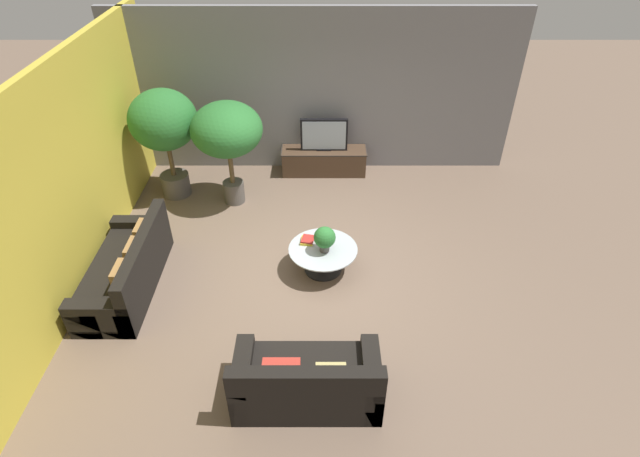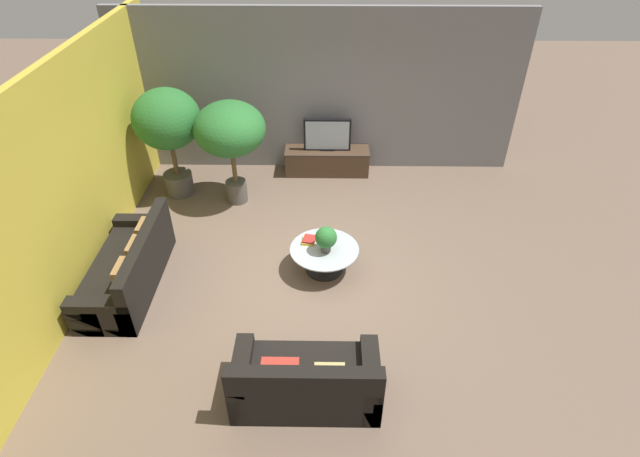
{
  "view_description": "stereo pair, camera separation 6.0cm",
  "coord_description": "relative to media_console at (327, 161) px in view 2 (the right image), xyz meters",
  "views": [
    {
      "loc": [
        0.09,
        -5.62,
        4.91
      ],
      "look_at": [
        0.07,
        0.32,
        0.55
      ],
      "focal_mm": 28.0,
      "sensor_mm": 36.0,
      "label": 1
    },
    {
      "loc": [
        0.15,
        -5.62,
        4.91
      ],
      "look_at": [
        0.07,
        0.32,
        0.55
      ],
      "focal_mm": 28.0,
      "sensor_mm": 36.0,
      "label": 2
    }
  ],
  "objects": [
    {
      "name": "back_wall_stone",
      "position": [
        -0.17,
        0.32,
        1.24
      ],
      "size": [
        7.4,
        0.12,
        3.0
      ],
      "primitive_type": "cube",
      "color": "slate",
      "rests_on": "ground"
    },
    {
      "name": "couch_near_entry",
      "position": [
        -0.22,
        -5.13,
        0.03
      ],
      "size": [
        1.63,
        0.84,
        0.84
      ],
      "rotation": [
        0.0,
        0.0,
        3.14
      ],
      "color": "black",
      "rests_on": "ground"
    },
    {
      "name": "remote_black",
      "position": [
        0.11,
        -2.64,
        0.15
      ],
      "size": [
        0.05,
        0.16,
        0.02
      ],
      "primitive_type": "cube",
      "rotation": [
        0.0,
        0.0,
        0.09
      ],
      "color": "black",
      "rests_on": "coffee_table"
    },
    {
      "name": "potted_plant_tabletop",
      "position": [
        -0.01,
        -2.96,
        0.37
      ],
      "size": [
        0.31,
        0.31,
        0.4
      ],
      "color": "#514C47",
      "rests_on": "coffee_table"
    },
    {
      "name": "side_wall_left",
      "position": [
        -3.43,
        -2.74,
        1.24
      ],
      "size": [
        0.12,
        7.4,
        3.0
      ],
      "primitive_type": "cube",
      "color": "gold",
      "rests_on": "ground"
    },
    {
      "name": "couch_by_wall",
      "position": [
        -2.79,
        -3.27,
        0.03
      ],
      "size": [
        0.84,
        2.01,
        0.84
      ],
      "rotation": [
        0.0,
        0.0,
        -1.57
      ],
      "color": "black",
      "rests_on": "ground"
    },
    {
      "name": "book_stack",
      "position": [
        -0.26,
        -2.75,
        0.17
      ],
      "size": [
        0.22,
        0.24,
        0.06
      ],
      "color": "gold",
      "rests_on": "coffee_table"
    },
    {
      "name": "potted_palm_corner",
      "position": [
        -1.6,
        -1.03,
        1.09
      ],
      "size": [
        1.18,
        1.18,
        1.84
      ],
      "color": "#514C47",
      "rests_on": "ground"
    },
    {
      "name": "coffee_table",
      "position": [
        -0.03,
        -2.91,
        0.02
      ],
      "size": [
        1.01,
        1.01,
        0.4
      ],
      "color": "black",
      "rests_on": "ground"
    },
    {
      "name": "potted_palm_tall",
      "position": [
        -2.7,
        -0.78,
        1.11
      ],
      "size": [
        1.14,
        1.14,
        1.96
      ],
      "color": "#514C47",
      "rests_on": "ground"
    },
    {
      "name": "television",
      "position": [
        0.0,
        -0.0,
        0.54
      ],
      "size": [
        0.88,
        0.13,
        0.62
      ],
      "color": "black",
      "rests_on": "media_console"
    },
    {
      "name": "ground_plane",
      "position": [
        -0.17,
        -2.94,
        -0.26
      ],
      "size": [
        24.0,
        24.0,
        0.0
      ],
      "primitive_type": "plane",
      "color": "brown"
    },
    {
      "name": "media_console",
      "position": [
        0.0,
        0.0,
        0.0
      ],
      "size": [
        1.63,
        0.5,
        0.49
      ],
      "color": "#473323",
      "rests_on": "ground"
    }
  ]
}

